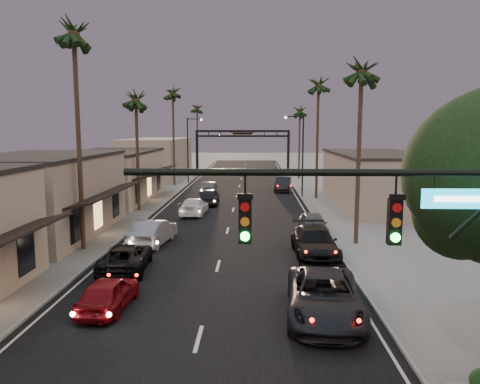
# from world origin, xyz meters

# --- Properties ---
(ground) EXTENTS (200.00, 200.00, 0.00)m
(ground) POSITION_xyz_m (0.00, 40.00, 0.00)
(ground) COLOR slate
(ground) RESTS_ON ground
(road) EXTENTS (14.00, 120.00, 0.02)m
(road) POSITION_xyz_m (0.00, 45.00, 0.00)
(road) COLOR black
(road) RESTS_ON ground
(sidewalk_left) EXTENTS (5.00, 92.00, 0.12)m
(sidewalk_left) POSITION_xyz_m (-9.50, 52.00, 0.06)
(sidewalk_left) COLOR slate
(sidewalk_left) RESTS_ON ground
(sidewalk_right) EXTENTS (5.00, 92.00, 0.12)m
(sidewalk_right) POSITION_xyz_m (9.50, 52.00, 0.06)
(sidewalk_right) COLOR slate
(sidewalk_right) RESTS_ON ground
(storefront_mid) EXTENTS (8.00, 14.00, 5.50)m
(storefront_mid) POSITION_xyz_m (-13.00, 26.00, 2.75)
(storefront_mid) COLOR #A49483
(storefront_mid) RESTS_ON ground
(storefront_far) EXTENTS (8.00, 16.00, 5.00)m
(storefront_far) POSITION_xyz_m (-13.00, 42.00, 2.50)
(storefront_far) COLOR tan
(storefront_far) RESTS_ON ground
(storefront_dist) EXTENTS (8.00, 20.00, 6.00)m
(storefront_dist) POSITION_xyz_m (-13.00, 65.00, 3.00)
(storefront_dist) COLOR #A49483
(storefront_dist) RESTS_ON ground
(building_right) EXTENTS (8.00, 18.00, 5.00)m
(building_right) POSITION_xyz_m (14.00, 40.00, 2.50)
(building_right) COLOR #A49483
(building_right) RESTS_ON ground
(traffic_signal) EXTENTS (8.51, 0.22, 7.80)m
(traffic_signal) POSITION_xyz_m (5.69, 4.00, 5.08)
(traffic_signal) COLOR black
(traffic_signal) RESTS_ON ground
(arch) EXTENTS (15.20, 0.40, 7.27)m
(arch) POSITION_xyz_m (0.00, 70.00, 5.53)
(arch) COLOR black
(arch) RESTS_ON ground
(streetlight_right) EXTENTS (2.13, 0.30, 9.00)m
(streetlight_right) POSITION_xyz_m (6.92, 45.00, 5.33)
(streetlight_right) COLOR black
(streetlight_right) RESTS_ON ground
(streetlight_left) EXTENTS (2.13, 0.30, 9.00)m
(streetlight_left) POSITION_xyz_m (-6.92, 58.00, 5.33)
(streetlight_left) COLOR black
(streetlight_left) RESTS_ON ground
(palm_lb) EXTENTS (3.20, 3.20, 15.20)m
(palm_lb) POSITION_xyz_m (-8.60, 22.00, 13.39)
(palm_lb) COLOR #38281C
(palm_lb) RESTS_ON ground
(palm_lc) EXTENTS (3.20, 3.20, 12.20)m
(palm_lc) POSITION_xyz_m (-8.60, 36.00, 10.47)
(palm_lc) COLOR #38281C
(palm_lc) RESTS_ON ground
(palm_ld) EXTENTS (3.20, 3.20, 14.20)m
(palm_ld) POSITION_xyz_m (-8.60, 55.00, 12.42)
(palm_ld) COLOR #38281C
(palm_ld) RESTS_ON ground
(palm_ra) EXTENTS (3.20, 3.20, 13.20)m
(palm_ra) POSITION_xyz_m (8.60, 24.00, 11.44)
(palm_ra) COLOR #38281C
(palm_ra) RESTS_ON ground
(palm_rb) EXTENTS (3.20, 3.20, 14.20)m
(palm_rb) POSITION_xyz_m (8.60, 44.00, 12.42)
(palm_rb) COLOR #38281C
(palm_rb) RESTS_ON ground
(palm_rc) EXTENTS (3.20, 3.20, 12.20)m
(palm_rc) POSITION_xyz_m (8.60, 64.00, 10.47)
(palm_rc) COLOR #38281C
(palm_rc) RESTS_ON ground
(palm_far) EXTENTS (3.20, 3.20, 13.20)m
(palm_far) POSITION_xyz_m (-8.30, 78.00, 11.44)
(palm_far) COLOR #38281C
(palm_far) RESTS_ON ground
(oncoming_red) EXTENTS (1.88, 4.24, 1.42)m
(oncoming_red) POSITION_xyz_m (-4.09, 12.66, 0.71)
(oncoming_red) COLOR maroon
(oncoming_red) RESTS_ON ground
(oncoming_pickup) EXTENTS (2.71, 5.23, 1.41)m
(oncoming_pickup) POSITION_xyz_m (-4.88, 18.16, 0.70)
(oncoming_pickup) COLOR black
(oncoming_pickup) RESTS_ON ground
(oncoming_silver) EXTENTS (2.46, 5.31, 1.69)m
(oncoming_silver) POSITION_xyz_m (-4.63, 23.66, 0.84)
(oncoming_silver) COLOR gray
(oncoming_silver) RESTS_ON ground
(oncoming_white) EXTENTS (2.29, 5.17, 1.48)m
(oncoming_white) POSITION_xyz_m (-3.33, 34.36, 0.74)
(oncoming_white) COLOR white
(oncoming_white) RESTS_ON ground
(oncoming_dgrey) EXTENTS (1.98, 4.81, 1.63)m
(oncoming_dgrey) POSITION_xyz_m (-2.57, 39.86, 0.82)
(oncoming_dgrey) COLOR black
(oncoming_dgrey) RESTS_ON ground
(oncoming_grey_far) EXTENTS (1.61, 4.25, 1.38)m
(oncoming_grey_far) POSITION_xyz_m (-3.33, 47.97, 0.69)
(oncoming_grey_far) COLOR #46464A
(oncoming_grey_far) RESTS_ON ground
(curbside_near) EXTENTS (3.37, 6.50, 1.75)m
(curbside_near) POSITION_xyz_m (4.79, 12.09, 0.88)
(curbside_near) COLOR black
(curbside_near) RESTS_ON ground
(curbside_black) EXTENTS (2.57, 6.00, 1.72)m
(curbside_black) POSITION_xyz_m (5.55, 21.09, 0.86)
(curbside_black) COLOR black
(curbside_black) RESTS_ON ground
(curbside_grey) EXTENTS (1.87, 4.54, 1.54)m
(curbside_grey) POSITION_xyz_m (6.19, 26.91, 0.77)
(curbside_grey) COLOR #535359
(curbside_grey) RESTS_ON ground
(curbside_far) EXTENTS (2.40, 5.34, 1.70)m
(curbside_far) POSITION_xyz_m (5.43, 50.28, 0.85)
(curbside_far) COLOR black
(curbside_far) RESTS_ON ground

